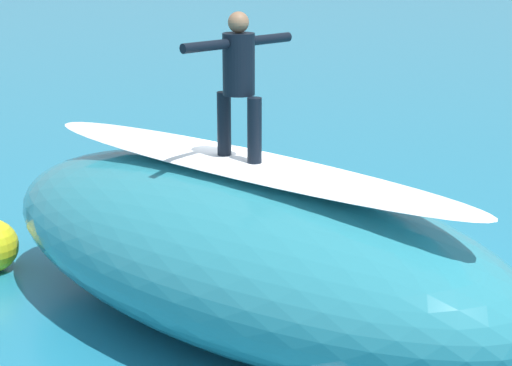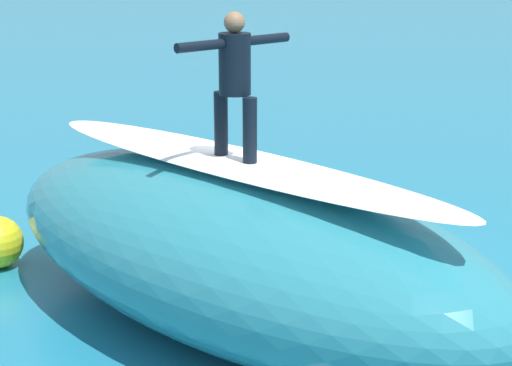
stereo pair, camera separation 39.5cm
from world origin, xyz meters
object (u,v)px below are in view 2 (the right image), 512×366
object	(u,v)px
surfboard_paddling	(272,258)
surfer_paddling	(270,244)
surfer_riding	(235,75)
surfboard_riding	(235,163)

from	to	relation	value
surfboard_paddling	surfer_paddling	world-z (taller)	surfer_paddling
surfer_riding	surfer_paddling	xyz separation A→B (m)	(0.56, -2.19, -2.70)
surfer_paddling	surfer_riding	bearing A→B (deg)	-22.08
surfboard_riding	surfer_paddling	size ratio (longest dim) A/B	1.25
surfer_riding	surfboard_riding	bearing A→B (deg)	-156.72
surfboard_riding	surfer_paddling	xyz separation A→B (m)	(0.56, -2.19, -1.75)
surfboard_riding	surfboard_paddling	bearing A→B (deg)	-53.83
surfboard_riding	surfboard_paddling	distance (m)	2.88
surfboard_riding	surfer_riding	xyz separation A→B (m)	(0.00, 0.00, 0.95)
surfer_riding	surfboard_paddling	distance (m)	3.58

